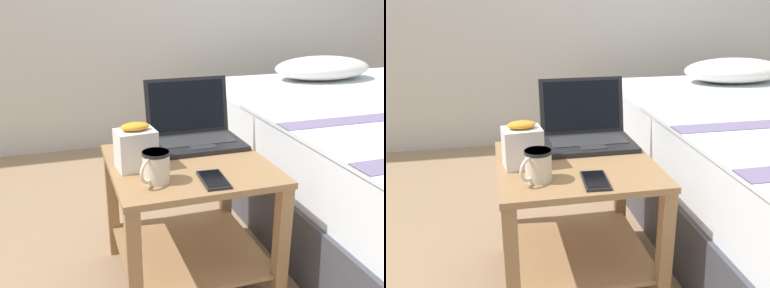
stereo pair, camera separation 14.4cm
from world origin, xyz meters
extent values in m
plane|color=#937556|center=(0.00, 0.00, 0.00)|extent=(8.00, 8.00, 0.00)
ellipsoid|color=silver|center=(1.14, 0.92, 0.61)|extent=(0.62, 0.36, 0.14)
cube|color=#997047|center=(0.00, 0.00, 0.46)|extent=(0.55, 0.55, 0.02)
cube|color=#997047|center=(0.00, 0.00, 0.12)|extent=(0.51, 0.51, 0.02)
cube|color=#997047|center=(-0.25, -0.25, 0.23)|extent=(0.04, 0.04, 0.45)
cube|color=#997047|center=(0.25, -0.25, 0.23)|extent=(0.04, 0.04, 0.45)
cube|color=#997047|center=(-0.25, 0.25, 0.23)|extent=(0.04, 0.04, 0.45)
cube|color=#997047|center=(0.25, 0.25, 0.23)|extent=(0.04, 0.04, 0.45)
cube|color=black|center=(0.08, 0.15, 0.48)|extent=(0.35, 0.23, 0.02)
cube|color=#2D2D30|center=(0.08, 0.17, 0.49)|extent=(0.29, 0.13, 0.00)
cube|color=#2D2D30|center=(0.08, 0.08, 0.49)|extent=(0.10, 0.05, 0.00)
cube|color=black|center=(0.08, 0.29, 0.60)|extent=(0.35, 0.06, 0.22)
cube|color=black|center=(0.08, 0.28, 0.60)|extent=(0.31, 0.04, 0.19)
cube|color=silver|center=(0.13, 0.30, 0.62)|extent=(0.04, 0.01, 0.04)
cube|color=blue|center=(0.05, 0.30, 0.65)|extent=(0.03, 0.01, 0.04)
cylinder|color=beige|center=(-0.15, -0.13, 0.52)|extent=(0.08, 0.08, 0.10)
cylinder|color=black|center=(-0.15, -0.13, 0.57)|extent=(0.09, 0.09, 0.01)
cylinder|color=black|center=(-0.15, -0.13, 0.56)|extent=(0.08, 0.08, 0.01)
torus|color=beige|center=(-0.18, -0.16, 0.52)|extent=(0.06, 0.06, 0.08)
cube|color=silver|center=(-0.18, 0.00, 0.54)|extent=(0.14, 0.11, 0.13)
cube|color=orange|center=(-0.21, -0.05, 0.54)|extent=(0.02, 0.00, 0.13)
cube|color=orange|center=(-0.18, -0.05, 0.54)|extent=(0.02, 0.00, 0.13)
cube|color=orange|center=(-0.14, -0.04, 0.54)|extent=(0.02, 0.00, 0.13)
ellipsoid|color=orange|center=(-0.18, 0.00, 0.62)|extent=(0.10, 0.07, 0.03)
cube|color=black|center=(0.03, -0.18, 0.48)|extent=(0.09, 0.15, 0.01)
cube|color=black|center=(0.03, -0.18, 0.48)|extent=(0.08, 0.13, 0.00)
camera|label=1|loc=(-0.41, -1.33, 1.03)|focal=40.00mm
camera|label=2|loc=(-0.27, -1.37, 1.03)|focal=40.00mm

